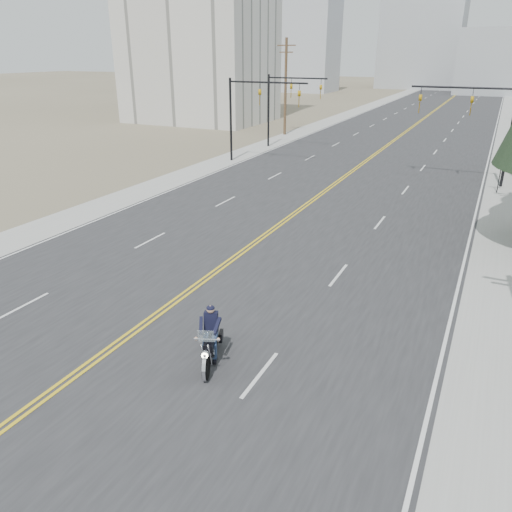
{
  "coord_description": "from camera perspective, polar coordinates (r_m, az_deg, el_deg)",
  "views": [
    {
      "loc": [
        10.29,
        -7.32,
        8.98
      ],
      "look_at": [
        2.49,
        8.95,
        1.6
      ],
      "focal_mm": 35.0,
      "sensor_mm": 36.0,
      "label": 1
    }
  ],
  "objects": [
    {
      "name": "motorcyclist",
      "position": [
        15.51,
        -5.3,
        -9.2
      ],
      "size": [
        1.79,
        2.54,
        1.82
      ],
      "primitive_type": null,
      "rotation": [
        0.0,
        0.0,
        3.52
      ],
      "color": "black",
      "rests_on": "ground"
    },
    {
      "name": "apartment_block",
      "position": [
        73.39,
        -6.65,
        26.82
      ],
      "size": [
        18.0,
        14.0,
        30.0
      ],
      "primitive_type": "cube",
      "color": "silver",
      "rests_on": "ground"
    },
    {
      "name": "traffic_mast_far",
      "position": [
        51.38,
        3.25,
        17.63
      ],
      "size": [
        6.1,
        0.26,
        7.0
      ],
      "color": "black",
      "rests_on": "ground"
    },
    {
      "name": "sidewalk_left",
      "position": [
        80.83,
        10.19,
        15.54
      ],
      "size": [
        3.0,
        200.0,
        0.01
      ],
      "primitive_type": "cube",
      "color": "#A5A5A0",
      "rests_on": "ground"
    },
    {
      "name": "traffic_mast_left",
      "position": [
        43.97,
        -0.51,
        16.97
      ],
      "size": [
        7.1,
        0.26,
        7.0
      ],
      "color": "black",
      "rests_on": "ground"
    },
    {
      "name": "road",
      "position": [
        78.51,
        18.53,
        14.59
      ],
      "size": [
        20.0,
        200.0,
        0.01
      ],
      "primitive_type": "cube",
      "color": "#303033",
      "rests_on": "ground"
    },
    {
      "name": "utility_pole_left",
      "position": [
        59.93,
        3.4,
        18.86
      ],
      "size": [
        2.2,
        0.3,
        10.5
      ],
      "color": "brown",
      "rests_on": "ground"
    },
    {
      "name": "haze_bldg_b",
      "position": [
        132.35,
        26.19,
        19.29
      ],
      "size": [
        18.0,
        14.0,
        14.0
      ],
      "primitive_type": "cube",
      "color": "#ADB2B7",
      "rests_on": "ground"
    },
    {
      "name": "ground_plane",
      "position": [
        15.49,
        -24.18,
        -15.46
      ],
      "size": [
        400.0,
        400.0,
        0.0
      ],
      "primitive_type": "plane",
      "color": "#776D56",
      "rests_on": "ground"
    },
    {
      "name": "haze_bldg_a",
      "position": [
        130.45,
        5.75,
        23.04
      ],
      "size": [
        14.0,
        12.0,
        22.0
      ],
      "primitive_type": "cube",
      "color": "#B7BCC6",
      "rests_on": "ground"
    },
    {
      "name": "haze_bldg_f",
      "position": [
        149.97,
        2.06,
        21.86
      ],
      "size": [
        12.0,
        12.0,
        16.0
      ],
      "primitive_type": "cube",
      "color": "#ADB2B7",
      "rests_on": "ground"
    },
    {
      "name": "street_sign",
      "position": [
        38.0,
        26.24,
        9.11
      ],
      "size": [
        0.9,
        0.06,
        2.62
      ],
      "color": "black",
      "rests_on": "ground"
    },
    {
      "name": "haze_bldg_d",
      "position": [
        149.05,
        18.49,
        22.76
      ],
      "size": [
        20.0,
        15.0,
        26.0
      ],
      "primitive_type": "cube",
      "color": "#ADB2B7",
      "rests_on": "ground"
    },
    {
      "name": "traffic_mast_right",
      "position": [
        39.55,
        24.39,
        14.49
      ],
      "size": [
        7.1,
        0.26,
        7.0
      ],
      "color": "black",
      "rests_on": "ground"
    },
    {
      "name": "sidewalk_right",
      "position": [
        77.84,
        27.1,
        13.29
      ],
      "size": [
        3.0,
        200.0,
        0.01
      ],
      "primitive_type": "cube",
      "color": "#A5A5A0",
      "rests_on": "ground"
    }
  ]
}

